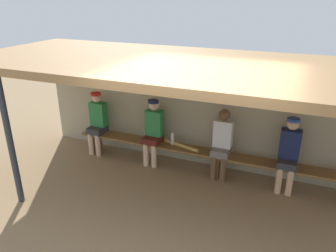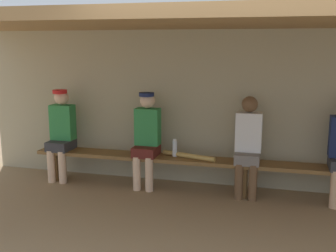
{
  "view_description": "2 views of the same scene",
  "coord_description": "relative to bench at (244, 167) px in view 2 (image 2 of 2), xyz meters",
  "views": [
    {
      "loc": [
        1.23,
        -3.92,
        3.28
      ],
      "look_at": [
        -0.9,
        1.21,
        1.01
      ],
      "focal_mm": 35.06,
      "sensor_mm": 36.0,
      "label": 1
    },
    {
      "loc": [
        0.38,
        -3.91,
        2.01
      ],
      "look_at": [
        -0.93,
        1.09,
        0.99
      ],
      "focal_mm": 44.81,
      "sensor_mm": 36.0,
      "label": 2
    }
  ],
  "objects": [
    {
      "name": "player_middle",
      "position": [
        -2.69,
        0.0,
        0.36
      ],
      "size": [
        0.34,
        0.42,
        1.34
      ],
      "color": "#333338",
      "rests_on": "ground"
    },
    {
      "name": "player_with_sunglasses",
      "position": [
        -1.37,
        0.0,
        0.36
      ],
      "size": [
        0.34,
        0.42,
        1.34
      ],
      "color": "#591E19",
      "rests_on": "ground"
    },
    {
      "name": "dugout_roof",
      "position": [
        0.0,
        -0.85,
        1.87
      ],
      "size": [
        8.0,
        2.8,
        0.12
      ],
      "primitive_type": "cube",
      "color": "#9E7547",
      "rests_on": "back_wall"
    },
    {
      "name": "ground_plane",
      "position": [
        0.0,
        -1.55,
        -0.39
      ],
      "size": [
        24.0,
        24.0,
        0.0
      ],
      "primitive_type": "plane",
      "color": "#937754"
    },
    {
      "name": "bench",
      "position": [
        0.0,
        0.0,
        0.0
      ],
      "size": [
        6.0,
        0.36,
        0.46
      ],
      "color": "brown",
      "rests_on": "ground"
    },
    {
      "name": "baseball_bat",
      "position": [
        -0.76,
        -0.0,
        0.11
      ],
      "size": [
        0.78,
        0.28,
        0.07
      ],
      "primitive_type": "cylinder",
      "rotation": [
        0.0,
        1.57,
        -0.28
      ],
      "color": "tan",
      "rests_on": "bench"
    },
    {
      "name": "back_wall",
      "position": [
        0.0,
        0.45,
        0.71
      ],
      "size": [
        8.0,
        0.2,
        2.2
      ],
      "primitive_type": "cube",
      "color": "tan",
      "rests_on": "ground"
    },
    {
      "name": "player_leftmost",
      "position": [
        0.04,
        0.0,
        0.34
      ],
      "size": [
        0.34,
        0.42,
        1.34
      ],
      "color": "slate",
      "rests_on": "ground"
    },
    {
      "name": "water_bottle_clear",
      "position": [
        -0.97,
        0.04,
        0.19
      ],
      "size": [
        0.07,
        0.07,
        0.25
      ],
      "color": "silver",
      "rests_on": "bench"
    }
  ]
}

